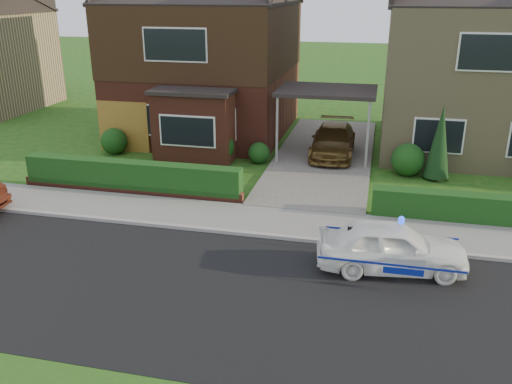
% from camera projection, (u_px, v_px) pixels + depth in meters
% --- Properties ---
extents(ground, '(120.00, 120.00, 0.00)m').
position_uv_depth(ground, '(269.00, 299.00, 12.00)').
color(ground, '#174B14').
rests_on(ground, ground).
extents(road, '(60.00, 6.00, 0.02)m').
position_uv_depth(road, '(269.00, 299.00, 12.00)').
color(road, black).
rests_on(road, ground).
extents(kerb, '(60.00, 0.16, 0.12)m').
position_uv_depth(kerb, '(292.00, 238.00, 14.76)').
color(kerb, '#9E9993').
rests_on(kerb, ground).
extents(sidewalk, '(60.00, 2.00, 0.10)m').
position_uv_depth(sidewalk, '(298.00, 223.00, 15.72)').
color(sidewalk, slate).
rests_on(sidewalk, ground).
extents(driveway, '(3.80, 12.00, 0.12)m').
position_uv_depth(driveway, '(324.00, 156.00, 22.00)').
color(driveway, '#666059').
rests_on(driveway, ground).
extents(house_left, '(7.50, 9.53, 7.25)m').
position_uv_depth(house_left, '(207.00, 50.00, 24.53)').
color(house_left, brown).
rests_on(house_left, ground).
extents(house_right, '(7.50, 8.06, 7.25)m').
position_uv_depth(house_right, '(477.00, 60.00, 22.22)').
color(house_right, tan).
rests_on(house_right, ground).
extents(carport_link, '(3.80, 3.00, 2.77)m').
position_uv_depth(carport_link, '(327.00, 92.00, 21.03)').
color(carport_link, black).
rests_on(carport_link, ground).
extents(garage_door, '(2.20, 0.10, 2.10)m').
position_uv_depth(garage_door, '(124.00, 127.00, 22.44)').
color(garage_door, '#955F20').
rests_on(garage_door, ground).
extents(dwarf_wall, '(7.70, 0.25, 0.36)m').
position_uv_depth(dwarf_wall, '(131.00, 189.00, 17.99)').
color(dwarf_wall, brown).
rests_on(dwarf_wall, ground).
extents(hedge_left, '(7.50, 0.55, 0.90)m').
position_uv_depth(hedge_left, '(133.00, 193.00, 18.19)').
color(hedge_left, '#183D13').
rests_on(hedge_left, ground).
extents(hedge_right, '(7.50, 0.55, 0.80)m').
position_uv_depth(hedge_right, '(503.00, 226.00, 15.65)').
color(hedge_right, '#183D13').
rests_on(hedge_right, ground).
extents(shrub_left_far, '(1.08, 1.08, 1.08)m').
position_uv_depth(shrub_left_far, '(114.00, 141.00, 22.25)').
color(shrub_left_far, '#183D13').
rests_on(shrub_left_far, ground).
extents(shrub_left_mid, '(1.32, 1.32, 1.32)m').
position_uv_depth(shrub_left_mid, '(217.00, 146.00, 21.08)').
color(shrub_left_mid, '#183D13').
rests_on(shrub_left_mid, ground).
extents(shrub_left_near, '(0.84, 0.84, 0.84)m').
position_uv_depth(shrub_left_near, '(259.00, 153.00, 21.10)').
color(shrub_left_near, '#183D13').
rests_on(shrub_left_near, ground).
extents(shrub_right_near, '(1.20, 1.20, 1.20)m').
position_uv_depth(shrub_right_near, '(408.00, 160.00, 19.67)').
color(shrub_right_near, '#183D13').
rests_on(shrub_right_near, ground).
extents(conifer_a, '(0.90, 0.90, 2.60)m').
position_uv_depth(conifer_a, '(439.00, 144.00, 19.03)').
color(conifer_a, black).
rests_on(conifer_a, ground).
extents(police_car, '(3.29, 3.73, 1.38)m').
position_uv_depth(police_car, '(392.00, 247.00, 13.04)').
color(police_car, white).
rests_on(police_car, ground).
extents(driveway_car, '(1.73, 4.12, 1.19)m').
position_uv_depth(driveway_car, '(333.00, 140.00, 21.74)').
color(driveway_car, brown).
rests_on(driveway_car, driveway).
extents(potted_plant_a, '(0.44, 0.35, 0.75)m').
position_uv_depth(potted_plant_a, '(148.00, 178.00, 18.49)').
color(potted_plant_a, gray).
rests_on(potted_plant_a, ground).
extents(potted_plant_b, '(0.55, 0.50, 0.83)m').
position_uv_depth(potted_plant_b, '(165.00, 151.00, 21.33)').
color(potted_plant_b, gray).
rests_on(potted_plant_b, ground).
extents(potted_plant_c, '(0.55, 0.55, 0.83)m').
position_uv_depth(potted_plant_c, '(232.00, 183.00, 17.85)').
color(potted_plant_c, gray).
rests_on(potted_plant_c, ground).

